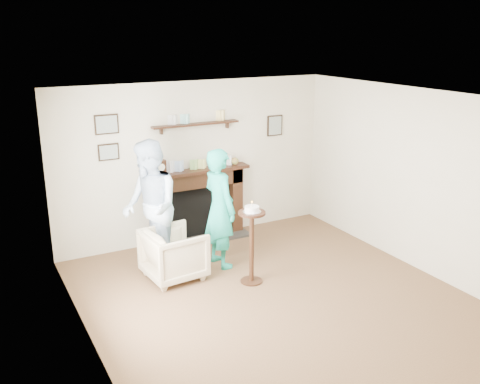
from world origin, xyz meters
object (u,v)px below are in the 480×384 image
man (153,269)px  woman (220,264)px  pedestal_table (252,233)px  armchair (175,277)px

man → woman: size_ratio=1.08×
woman → man: bearing=65.3°
man → pedestal_table: pedestal_table is taller
man → pedestal_table: bearing=48.5°
woman → pedestal_table: 0.99m
woman → pedestal_table: (0.12, -0.69, 0.70)m
woman → pedestal_table: pedestal_table is taller
armchair → pedestal_table: pedestal_table is taller
armchair → woman: size_ratio=0.44×
man → woman: bearing=74.2°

